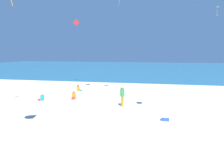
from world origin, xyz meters
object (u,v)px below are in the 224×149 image
Objects in this scene: person_0 at (42,98)px; person_3 at (78,89)px; cooler_box at (165,119)px; person_2 at (122,95)px; kite_red at (76,23)px; person_1 at (74,96)px; kite_green at (217,7)px.

person_0 is 5.32m from person_3.
person_0 is at bearing 162.69° from cooler_box.
cooler_box is 4.46m from person_2.
kite_red reaches higher than person_2.
person_3 is (1.78, 5.02, 0.01)m from person_0.
person_1 is 5.42m from person_2.
person_0 is 0.41× the size of person_2.
person_1 is 0.41× the size of kite_red.
person_2 is (-3.29, 2.89, 0.87)m from cooler_box.
person_1 is at bearing -171.81° from person_0.
kite_green is at bearing 6.05° from kite_red.
person_3 is (-6.00, 5.58, -0.73)m from person_2.
kite_red is at bearing -106.02° from person_0.
person_3 is at bearing -125.97° from person_0.
cooler_box is at bearing 52.96° from person_1.
cooler_box is at bearing -35.60° from person_3.
person_3 is at bearing -158.72° from kite_green.
person_2 is at bearing 138.70° from cooler_box.
cooler_box is 0.68× the size of person_3.
kite_green reaches higher than person_1.
kite_red is at bearing -173.95° from kite_green.
person_0 is at bearing -148.07° from kite_green.
person_0 is 2.99m from person_1.
kite_red is (-11.13, 13.01, 8.47)m from cooler_box.
cooler_box is 0.27× the size of kite_red.
person_0 is 7.83m from person_2.
kite_red reaches higher than person_0.
person_2 is 2.32× the size of person_3.
kite_green is (18.51, 11.53, 10.14)m from person_0.
person_3 is at bearing 137.64° from cooler_box.
kite_red reaches higher than person_1.
person_2 is at bearing -52.22° from kite_red.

